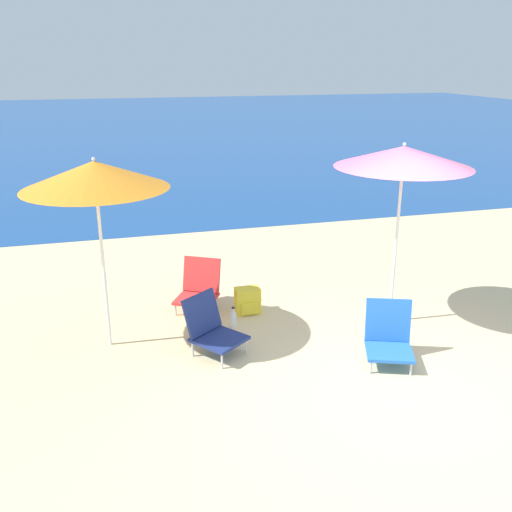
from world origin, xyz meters
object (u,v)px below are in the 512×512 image
at_px(beach_umbrella_orange, 95,175).
at_px(beach_chair_red, 199,287).
at_px(beach_chair_blue, 389,336).
at_px(backpack_yellow, 248,301).
at_px(beach_chair_navy, 211,327).
at_px(water_bottle, 233,319).
at_px(beach_umbrella_pink, 403,157).

relative_size(beach_umbrella_orange, beach_chair_red, 2.99).
xyz_separation_m(beach_umbrella_orange, beach_chair_blue, (2.99, -1.19, -1.73)).
xyz_separation_m(beach_chair_blue, backpack_yellow, (-1.20, 1.62, -0.12)).
distance_m(beach_chair_navy, water_bottle, 0.71).
relative_size(backpack_yellow, water_bottle, 1.26).
distance_m(beach_umbrella_orange, beach_chair_navy, 2.11).
xyz_separation_m(beach_chair_blue, water_bottle, (-1.48, 1.25, -0.19)).
xyz_separation_m(beach_umbrella_orange, beach_chair_navy, (1.12, -0.50, -1.71)).
relative_size(beach_chair_red, backpack_yellow, 2.15).
height_order(beach_umbrella_pink, water_bottle, beach_umbrella_pink).
height_order(beach_chair_navy, backpack_yellow, beach_chair_navy).
height_order(beach_umbrella_pink, beach_chair_blue, beach_umbrella_pink).
distance_m(beach_umbrella_orange, water_bottle, 2.44).
relative_size(beach_umbrella_pink, beach_chair_blue, 3.36).
height_order(beach_umbrella_orange, beach_chair_blue, beach_umbrella_orange).
distance_m(beach_umbrella_pink, beach_chair_red, 3.12).
bearing_deg(water_bottle, backpack_yellow, 52.89).
relative_size(beach_umbrella_pink, water_bottle, 8.34).
height_order(beach_chair_blue, beach_chair_red, beach_chair_blue).
distance_m(beach_chair_red, water_bottle, 0.80).
xyz_separation_m(beach_chair_red, water_bottle, (0.31, -0.71, -0.19)).
bearing_deg(beach_chair_red, beach_umbrella_pink, 4.05).
distance_m(beach_umbrella_pink, backpack_yellow, 2.69).
xyz_separation_m(beach_umbrella_orange, beach_chair_red, (1.20, 0.77, -1.73)).
bearing_deg(beach_chair_blue, beach_chair_navy, -179.44).
xyz_separation_m(beach_chair_navy, backpack_yellow, (0.67, 0.93, -0.14)).
distance_m(beach_umbrella_orange, backpack_yellow, 2.62).
bearing_deg(beach_chair_navy, beach_chair_blue, -56.94).
relative_size(beach_chair_blue, backpack_yellow, 1.97).
bearing_deg(beach_umbrella_orange, backpack_yellow, 13.63).
bearing_deg(beach_chair_red, beach_chair_blue, -18.35).
height_order(backpack_yellow, water_bottle, backpack_yellow).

